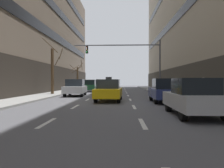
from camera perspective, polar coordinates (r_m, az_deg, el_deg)
ground_plane at (r=15.98m, az=-1.15°, el=-4.54°), size 120.00×120.00×0.00m
sidewalk_left at (r=17.56m, az=-22.72°, el=-3.89°), size 2.79×80.00×0.14m
sidewalk_right at (r=16.88m, az=21.33°, el=-4.07°), size 2.79×80.00×0.14m
lane_stripe_l1_s2 at (r=8.43m, az=-16.07°, el=-9.35°), size 0.16×2.00×0.01m
lane_stripe_l1_s3 at (r=13.22m, az=-9.25°, el=-5.65°), size 0.16×2.00×0.01m
lane_stripe_l1_s4 at (r=18.13m, az=-6.12°, el=-3.90°), size 0.16×2.00×0.01m
lane_stripe_l1_s5 at (r=23.08m, az=-4.34°, el=-2.89°), size 0.16×2.00×0.01m
lane_stripe_l1_s6 at (r=28.04m, az=-3.19°, el=-2.24°), size 0.16×2.00×0.01m
lane_stripe_l1_s7 at (r=33.02m, az=-2.38°, el=-1.79°), size 0.16×2.00×0.01m
lane_stripe_l1_s8 at (r=38.00m, az=-1.79°, el=-1.45°), size 0.16×2.00×0.01m
lane_stripe_l1_s9 at (r=42.98m, az=-1.33°, el=-1.19°), size 0.16×2.00×0.01m
lane_stripe_l1_s10 at (r=47.97m, az=-0.97°, el=-0.99°), size 0.16×2.00×0.01m
lane_stripe_l2_s2 at (r=8.05m, az=7.71°, el=-9.79°), size 0.16×2.00×0.01m
lane_stripe_l2_s3 at (r=12.99m, az=5.56°, el=-5.76°), size 0.16×2.00×0.01m
lane_stripe_l2_s4 at (r=17.96m, az=4.60°, el=-3.94°), size 0.16×2.00×0.01m
lane_stripe_l2_s5 at (r=22.94m, az=4.06°, el=-2.92°), size 0.16×2.00×0.01m
lane_stripe_l2_s6 at (r=27.93m, az=3.72°, el=-2.26°), size 0.16×2.00×0.01m
lane_stripe_l2_s7 at (r=32.92m, az=3.48°, el=-1.80°), size 0.16×2.00×0.01m
lane_stripe_l2_s8 at (r=37.92m, az=3.30°, el=-1.46°), size 0.16×2.00×0.01m
lane_stripe_l2_s9 at (r=42.91m, az=3.17°, el=-1.20°), size 0.16×2.00×0.01m
lane_stripe_l2_s10 at (r=47.91m, az=3.06°, el=-0.99°), size 0.16×2.00×0.01m
car_driving_0 at (r=31.39m, az=-5.67°, el=-0.45°), size 1.89×4.41×1.65m
car_driving_1 at (r=22.41m, az=-9.19°, el=-0.95°), size 2.01×4.45×1.64m
taxi_driving_2 at (r=16.46m, az=-0.79°, el=-1.64°), size 1.96×4.32×1.77m
car_driving_3 at (r=37.05m, az=-4.37°, el=-0.23°), size 1.94×4.51×1.68m
car_parked_0 at (r=10.19m, az=19.82°, el=-3.18°), size 1.79×4.26×1.60m
car_parked_1 at (r=16.08m, az=13.22°, el=-1.63°), size 1.89×4.41×1.64m
traffic_signal_0 at (r=26.42m, az=5.09°, el=7.04°), size 10.02×0.35×6.08m
street_tree_0 at (r=37.88m, az=-8.68°, el=1.87°), size 2.21×2.62×4.84m
street_tree_1 at (r=24.39m, az=-14.72°, el=3.38°), size 2.00×2.01×5.68m
pedestrian_0 at (r=15.24m, az=21.97°, el=-0.96°), size 0.53×0.23×1.56m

